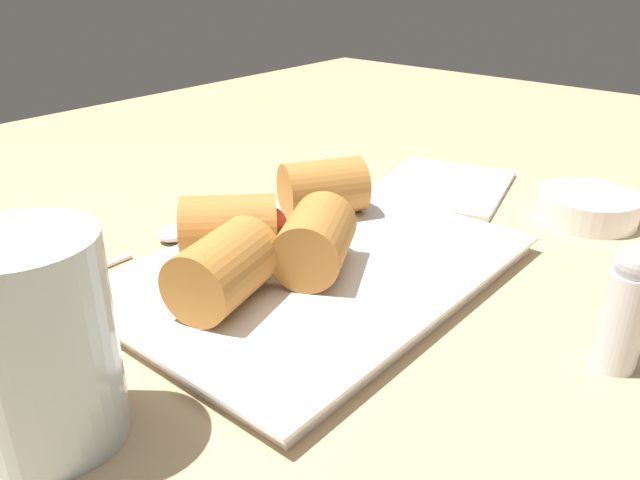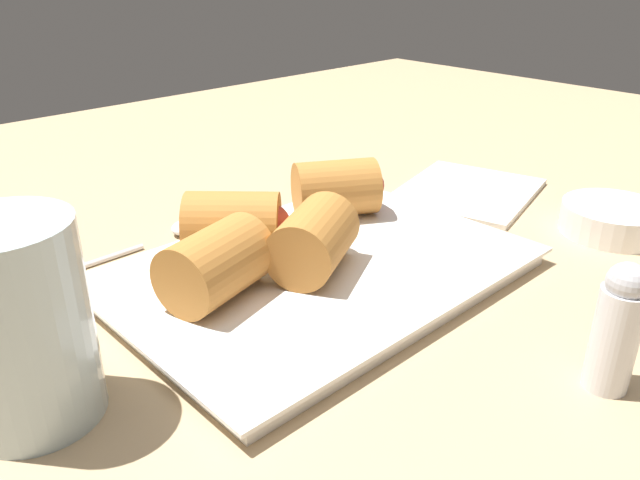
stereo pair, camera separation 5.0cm
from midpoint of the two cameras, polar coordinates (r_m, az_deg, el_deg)
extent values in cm
cube|color=tan|center=(52.93, 4.56, -3.77)|extent=(180.00, 140.00, 2.00)
cube|color=white|center=(50.47, 2.84, -3.17)|extent=(31.53, 22.18, 1.20)
cube|color=white|center=(50.12, 2.86, -2.41)|extent=(32.79, 23.06, 0.30)
cylinder|color=#B77533|center=(50.90, -5.19, 1.44)|extent=(9.10, 9.08, 5.28)
sphere|color=#B23D2D|center=(50.66, -1.82, 1.41)|extent=(3.43, 3.43, 3.43)
cylinder|color=#B77533|center=(58.56, 3.90, 4.70)|extent=(9.20, 8.35, 5.28)
sphere|color=#B23D2D|center=(59.48, 6.67, 4.91)|extent=(3.43, 3.43, 3.43)
cylinder|color=#B77533|center=(47.86, 2.40, -0.07)|extent=(9.17, 8.22, 5.28)
sphere|color=beige|center=(50.49, 3.37, 1.30)|extent=(3.43, 3.43, 3.43)
cylinder|color=#B77533|center=(44.42, -6.36, -2.30)|extent=(8.71, 7.10, 5.28)
sphere|color=#6B9E47|center=(46.56, -4.15, -0.86)|extent=(3.43, 3.43, 3.43)
cylinder|color=white|center=(65.83, 27.24, 1.64)|extent=(9.53, 9.53, 2.78)
cylinder|color=beige|center=(65.44, 27.43, 2.56)|extent=(7.81, 7.81, 0.50)
cylinder|color=silver|center=(55.11, -18.55, -2.40)|extent=(11.33, 0.70, 0.50)
ellipsoid|color=silver|center=(59.67, -9.48, 1.18)|extent=(3.79, 2.94, 1.30)
cube|color=silver|center=(71.10, 15.32, 4.27)|extent=(18.38, 16.73, 0.60)
cylinder|color=silver|center=(36.62, -22.36, -7.30)|extent=(7.67, 7.67, 11.98)
cylinder|color=silver|center=(42.42, 28.46, -8.11)|extent=(2.72, 2.72, 6.74)
sphere|color=#B7B7BC|center=(40.66, 29.56, -3.53)|extent=(2.45, 2.45, 2.45)
camera|label=1|loc=(0.03, -87.08, 1.36)|focal=35.00mm
camera|label=2|loc=(0.03, 92.92, -1.36)|focal=35.00mm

